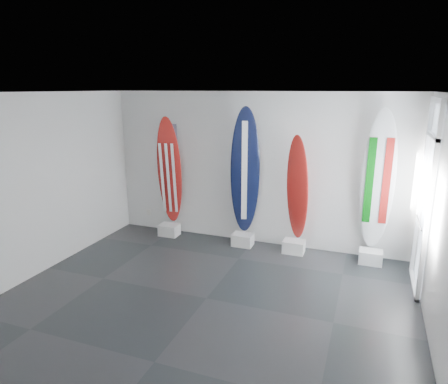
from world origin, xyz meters
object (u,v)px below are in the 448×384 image
at_px(surfboard_swiss, 297,188).
at_px(surfboard_italy, 378,181).
at_px(surfboard_usa, 169,171).
at_px(surfboard_navy, 245,172).

xyz_separation_m(surfboard_swiss, surfboard_italy, (1.38, 0.00, 0.25)).
xyz_separation_m(surfboard_usa, surfboard_navy, (1.65, 0.00, 0.11)).
bearing_deg(surfboard_italy, surfboard_swiss, 175.91).
relative_size(surfboard_swiss, surfboard_italy, 0.80).
bearing_deg(surfboard_usa, surfboard_italy, -9.08).
height_order(surfboard_swiss, surfboard_italy, surfboard_italy).
height_order(surfboard_navy, surfboard_italy, surfboard_italy).
distance_m(surfboard_navy, surfboard_swiss, 1.05).
bearing_deg(surfboard_navy, surfboard_italy, -17.02).
relative_size(surfboard_usa, surfboard_navy, 0.92).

